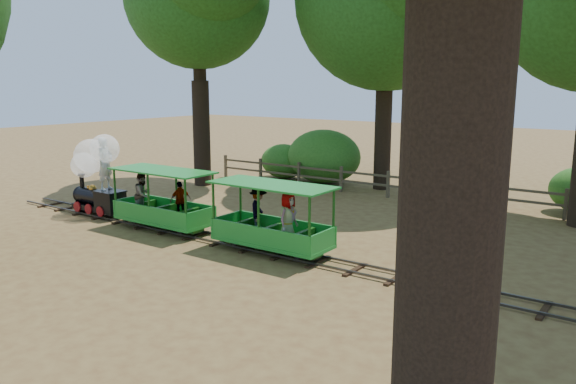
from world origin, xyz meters
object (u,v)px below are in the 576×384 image
Objects in this scene: locomotive at (95,168)px; fence at (414,185)px; carriage_front at (160,204)px; carriage_rear at (271,222)px.

fence is at bearing 46.69° from locomotive.
carriage_front is at bearing -1.37° from locomotive.
carriage_rear is at bearing -93.08° from fence.
locomotive is 0.15× the size of fence.
fence is (7.47, 7.92, -0.95)m from locomotive.
locomotive is at bearing -133.31° from fence.
carriage_rear is 0.18× the size of fence.
fence is (0.43, 7.94, -0.21)m from carriage_rear.
carriage_rear is (3.99, 0.05, 0.03)m from carriage_front.
locomotive is at bearing 178.63° from carriage_front.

